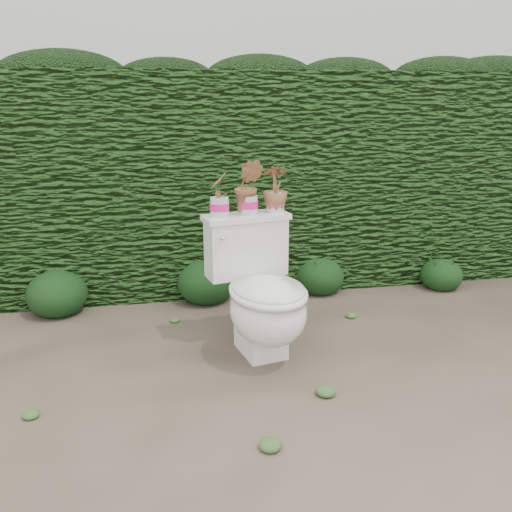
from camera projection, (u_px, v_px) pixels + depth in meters
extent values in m
plane|color=#71604E|center=(308.00, 365.00, 3.01)|extent=(60.00, 60.00, 0.00)
cube|color=#2C5A1E|center=(254.00, 178.00, 4.28)|extent=(8.00, 1.00, 1.60)
cube|color=silver|center=(238.00, 54.00, 8.18)|extent=(8.00, 3.50, 4.00)
cube|color=white|center=(261.00, 336.00, 3.13)|extent=(0.27, 0.34, 0.20)
ellipsoid|color=white|center=(268.00, 310.00, 2.98)|extent=(0.50, 0.58, 0.39)
cube|color=white|center=(246.00, 248.00, 3.19)|extent=(0.49, 0.26, 0.34)
cube|color=white|center=(246.00, 217.00, 3.13)|extent=(0.53, 0.28, 0.03)
cylinder|color=silver|center=(221.00, 237.00, 3.00)|extent=(0.03, 0.06, 0.02)
sphere|color=silver|center=(223.00, 239.00, 2.98)|extent=(0.03, 0.03, 0.03)
imported|color=#1E621F|center=(219.00, 196.00, 3.03)|extent=(0.11, 0.14, 0.24)
imported|color=#1E621F|center=(248.00, 188.00, 3.09)|extent=(0.20, 0.19, 0.30)
imported|color=#1E621F|center=(275.00, 190.00, 3.16)|extent=(0.15, 0.15, 0.26)
ellipsoid|color=#183C15|center=(57.00, 290.00, 3.68)|extent=(0.41, 0.41, 0.33)
ellipsoid|color=#183C15|center=(206.00, 278.00, 3.90)|extent=(0.41, 0.41, 0.33)
ellipsoid|color=#183C15|center=(320.00, 273.00, 4.08)|extent=(0.37, 0.37, 0.29)
ellipsoid|color=#183C15|center=(442.00, 272.00, 4.17)|extent=(0.32, 0.32, 0.25)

